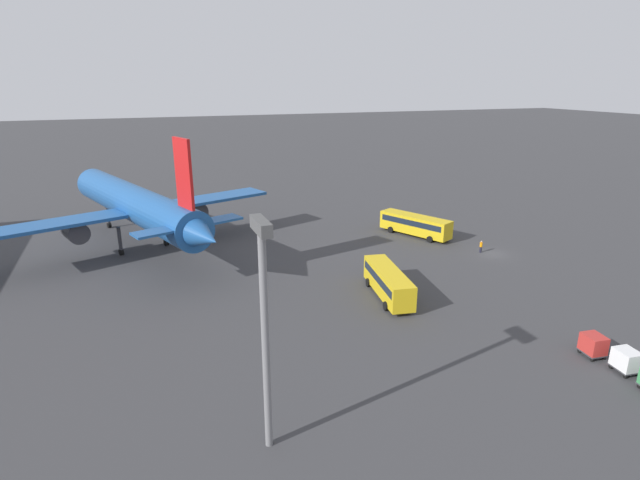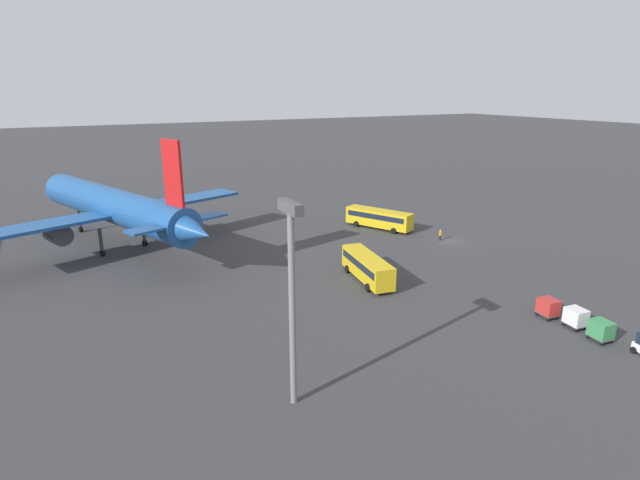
# 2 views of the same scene
# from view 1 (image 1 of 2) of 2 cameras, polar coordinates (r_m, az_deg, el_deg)

# --- Properties ---
(ground_plane) EXTENTS (600.00, 600.00, 0.00)m
(ground_plane) POSITION_cam_1_polar(r_m,az_deg,el_deg) (75.05, 19.01, -1.48)
(ground_plane) COLOR #38383A
(airplane) EXTENTS (45.62, 39.22, 17.37)m
(airplane) POSITION_cam_1_polar(r_m,az_deg,el_deg) (76.25, -20.27, 3.81)
(airplane) COLOR #1E5193
(airplane) RESTS_ON ground
(shuttle_bus_near) EXTENTS (11.90, 7.46, 3.23)m
(shuttle_bus_near) POSITION_cam_1_polar(r_m,az_deg,el_deg) (80.09, 10.83, 1.84)
(shuttle_bus_near) COLOR gold
(shuttle_bus_near) RESTS_ON ground
(shuttle_bus_far) EXTENTS (11.01, 4.35, 3.24)m
(shuttle_bus_far) POSITION_cam_1_polar(r_m,az_deg,el_deg) (56.96, 7.81, -4.67)
(shuttle_bus_far) COLOR gold
(shuttle_bus_far) RESTS_ON ground
(worker_person) EXTENTS (0.38, 0.38, 1.74)m
(worker_person) POSITION_cam_1_polar(r_m,az_deg,el_deg) (74.81, 17.91, -0.73)
(worker_person) COLOR #1E1E2D
(worker_person) RESTS_ON ground
(cargo_cart_white) EXTENTS (2.18, 1.91, 2.06)m
(cargo_cart_white) POSITION_cam_1_polar(r_m,az_deg,el_deg) (50.10, 31.59, -11.59)
(cargo_cart_white) COLOR #38383D
(cargo_cart_white) RESTS_ON ground
(cargo_cart_red) EXTENTS (2.18, 1.91, 2.06)m
(cargo_cart_red) POSITION_cam_1_polar(r_m,az_deg,el_deg) (51.34, 28.77, -10.40)
(cargo_cart_red) COLOR #38383D
(cargo_cart_red) RESTS_ON ground
(light_pole) EXTENTS (2.80, 0.70, 15.85)m
(light_pole) POSITION_cam_1_polar(r_m,az_deg,el_deg) (31.32, -6.38, -8.26)
(light_pole) COLOR slate
(light_pole) RESTS_ON ground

